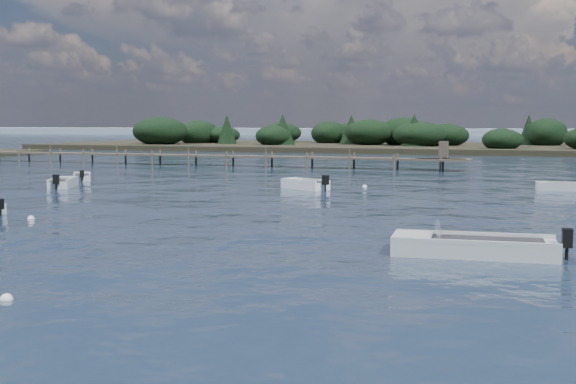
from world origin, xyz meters
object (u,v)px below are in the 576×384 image
at_px(tender_far_grey_b, 559,188).
at_px(dinghy_mid_white_a, 473,250).
at_px(jetty, 192,156).
at_px(tender_far_white, 305,186).
at_px(dinghy_extra_a, 63,185).
at_px(tender_far_grey, 82,178).

bearing_deg(tender_far_grey_b, dinghy_mid_white_a, -96.90).
bearing_deg(dinghy_mid_white_a, jetty, 127.08).
height_order(dinghy_mid_white_a, tender_far_grey_b, dinghy_mid_white_a).
relative_size(tender_far_white, dinghy_extra_a, 0.96).
xyz_separation_m(dinghy_mid_white_a, tender_far_grey, (-31.32, 22.37, -0.02)).
bearing_deg(tender_far_white, dinghy_mid_white_a, -58.66).
height_order(tender_far_grey_b, dinghy_extra_a, dinghy_extra_a).
relative_size(dinghy_mid_white_a, tender_far_grey_b, 1.79).
height_order(tender_far_grey, jetty, jetty).
bearing_deg(dinghy_extra_a, tender_far_grey_b, 15.67).
relative_size(tender_far_white, tender_far_grey, 1.16).
bearing_deg(dinghy_mid_white_a, tender_far_grey_b, 83.10).
xyz_separation_m(tender_far_white, tender_far_grey, (-18.50, 1.33, -0.03)).
xyz_separation_m(dinghy_mid_white_a, jetty, (-32.36, 42.82, 0.81)).
bearing_deg(jetty, tender_far_grey, -87.06).
height_order(tender_far_grey, dinghy_extra_a, dinghy_extra_a).
bearing_deg(jetty, tender_far_white, -48.08).
bearing_deg(tender_far_grey, tender_far_grey_b, 5.32).
distance_m(tender_far_grey, dinghy_extra_a, 6.28).
distance_m(tender_far_grey_b, dinghy_extra_a, 33.07).
bearing_deg(dinghy_extra_a, tender_far_grey, 114.14).
xyz_separation_m(tender_far_white, tender_far_grey_b, (15.91, 4.54, -0.03)).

